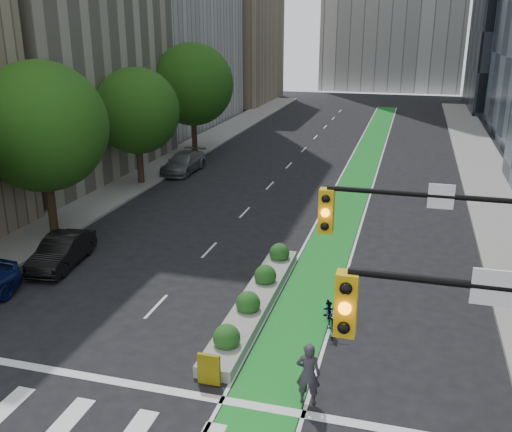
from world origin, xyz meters
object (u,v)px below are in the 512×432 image
Objects in this scene: median_planter at (256,298)px; bicycle at (331,314)px; cyclist at (308,374)px; parked_car_left_mid at (62,251)px; parked_car_left_far at (184,163)px.

bicycle is at bearing -15.23° from median_planter.
cyclist reaches higher than median_planter.
parked_car_left_far reaches higher than parked_car_left_mid.
median_planter is at bearing -15.81° from parked_car_left_mid.
median_planter is 2.07× the size of parked_car_left_far.
parked_car_left_mid is 17.42m from parked_car_left_far.
median_planter reaches higher than bicycle.
cyclist reaches higher than parked_car_left_mid.
cyclist is 0.45× the size of parked_car_left_mid.
parked_car_left_mid is at bearing 155.21° from bicycle.
cyclist is 0.39× the size of parked_car_left_far.
parked_car_left_far is (-10.70, 18.85, 0.35)m from median_planter.
parked_car_left_far reaches higher than median_planter.
bicycle is 0.42× the size of parked_car_left_far.
median_planter is at bearing -62.45° from cyclist.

